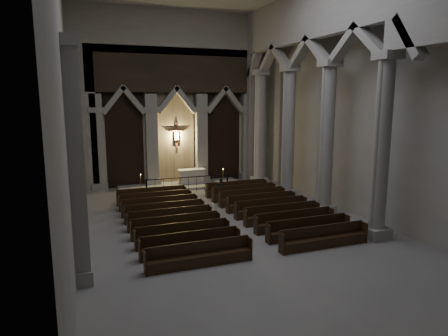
% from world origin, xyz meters
% --- Properties ---
extents(room, '(24.00, 24.10, 12.00)m').
position_xyz_m(room, '(0.00, 0.00, 7.60)').
color(room, gray).
rests_on(room, ground).
extents(sanctuary_wall, '(14.00, 0.77, 12.00)m').
position_xyz_m(sanctuary_wall, '(0.00, 11.54, 6.62)').
color(sanctuary_wall, '#A19E97').
rests_on(sanctuary_wall, ground).
extents(right_arcade, '(1.00, 24.00, 12.00)m').
position_xyz_m(right_arcade, '(5.50, 1.33, 7.83)').
color(right_arcade, '#A19E97').
rests_on(right_arcade, ground).
extents(left_pilasters, '(0.60, 13.00, 8.03)m').
position_xyz_m(left_pilasters, '(-6.75, 3.50, 3.91)').
color(left_pilasters, '#A19E97').
rests_on(left_pilasters, ground).
extents(sanctuary_step, '(8.50, 2.60, 0.15)m').
position_xyz_m(sanctuary_step, '(0.00, 10.60, 0.07)').
color(sanctuary_step, '#A19E97').
rests_on(sanctuary_step, ground).
extents(altar, '(1.94, 0.78, 0.98)m').
position_xyz_m(altar, '(0.86, 10.91, 0.65)').
color(altar, beige).
rests_on(altar, sanctuary_step).
extents(altar_rail, '(5.54, 0.09, 1.09)m').
position_xyz_m(altar_rail, '(0.00, 8.69, 0.72)').
color(altar_rail, black).
rests_on(altar_rail, ground).
extents(candle_stand_left, '(0.22, 0.22, 1.32)m').
position_xyz_m(candle_stand_left, '(-2.98, 9.31, 0.36)').
color(candle_stand_left, '#AD7435').
rests_on(candle_stand_left, ground).
extents(candle_stand_right, '(0.21, 0.21, 1.27)m').
position_xyz_m(candle_stand_right, '(2.79, 9.66, 0.35)').
color(candle_stand_right, '#AD7435').
rests_on(candle_stand_right, ground).
extents(pews, '(9.47, 10.05, 0.91)m').
position_xyz_m(pews, '(-0.00, 2.17, 0.30)').
color(pews, black).
rests_on(pews, ground).
extents(worshipper, '(0.53, 0.43, 1.27)m').
position_xyz_m(worshipper, '(1.49, 6.49, 0.63)').
color(worshipper, black).
rests_on(worshipper, ground).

